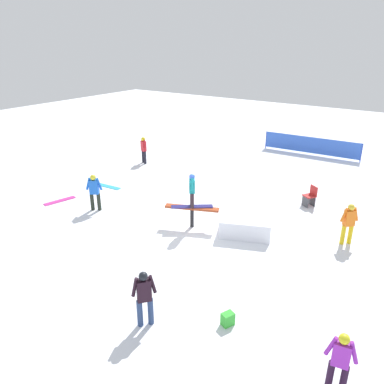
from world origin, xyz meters
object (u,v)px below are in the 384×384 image
object	(u,v)px
backpack_on_snow	(228,319)
bystander_black	(144,296)
bystander_blue	(94,190)
folding_chair	(310,197)
rail_feature	(192,210)
bystander_purple	(340,359)
bystander_orange	(349,222)
loose_snowboard_cyan	(107,186)
loose_snowboard_magenta	(60,201)
main_rider_on_rail	(192,191)
bystander_red	(144,149)

from	to	relation	value
backpack_on_snow	bystander_black	bearing A→B (deg)	-32.92
bystander_black	bystander_blue	bearing A→B (deg)	96.86
bystander_black	folding_chair	world-z (taller)	bystander_black
rail_feature	backpack_on_snow	bearing A→B (deg)	111.76
bystander_blue	folding_chair	size ratio (longest dim) A/B	1.77
bystander_blue	bystander_purple	bearing A→B (deg)	131.73
bystander_orange	loose_snowboard_cyan	bearing A→B (deg)	-39.40
rail_feature	bystander_purple	distance (m)	7.71
rail_feature	bystander_purple	size ratio (longest dim) A/B	1.40
loose_snowboard_cyan	loose_snowboard_magenta	bearing A→B (deg)	75.70
folding_chair	rail_feature	bearing A→B (deg)	-90.47
bystander_blue	main_rider_on_rail	bearing A→B (deg)	162.46
bystander_blue	loose_snowboard_cyan	xyz separation A→B (m)	(1.59, -2.15, -0.86)
bystander_orange	loose_snowboard_cyan	distance (m)	10.94
folding_chair	bystander_purple	bearing A→B (deg)	-34.61
loose_snowboard_cyan	folding_chair	size ratio (longest dim) A/B	1.70
loose_snowboard_cyan	main_rider_on_rail	bearing A→B (deg)	164.65
bystander_purple	loose_snowboard_cyan	xyz separation A→B (m)	(12.16, -5.41, -0.79)
main_rider_on_rail	bystander_orange	distance (m)	5.53
rail_feature	bystander_orange	size ratio (longest dim) A/B	1.33
bystander_blue	loose_snowboard_cyan	bearing A→B (deg)	-84.73
bystander_purple	loose_snowboard_cyan	world-z (taller)	bystander_purple
rail_feature	main_rider_on_rail	bearing A→B (deg)	0.00
bystander_orange	loose_snowboard_magenta	size ratio (longest dim) A/B	1.08
bystander_orange	bystander_black	distance (m)	7.64
main_rider_on_rail	bystander_blue	bearing A→B (deg)	-22.83
bystander_black	folding_chair	distance (m)	9.49
bystander_purple	loose_snowboard_cyan	distance (m)	13.33
bystander_orange	backpack_on_snow	bearing A→B (deg)	32.42
loose_snowboard_cyan	backpack_on_snow	bearing A→B (deg)	147.99
rail_feature	bystander_orange	world-z (taller)	bystander_orange
main_rider_on_rail	loose_snowboard_magenta	bearing A→B (deg)	-24.71
bystander_red	backpack_on_snow	world-z (taller)	bystander_red
bystander_orange	backpack_on_snow	world-z (taller)	bystander_orange
loose_snowboard_magenta	loose_snowboard_cyan	xyz separation A→B (m)	(-0.44, -2.43, 0.00)
bystander_blue	loose_snowboard_magenta	distance (m)	2.22
bystander_red	bystander_purple	bearing A→B (deg)	170.95
bystander_orange	folding_chair	size ratio (longest dim) A/B	1.70
rail_feature	folding_chair	bearing A→B (deg)	-146.74
rail_feature	bystander_red	xyz separation A→B (m)	(6.69, -4.97, 0.17)
bystander_purple	backpack_on_snow	distance (m)	2.82
bystander_blue	bystander_purple	distance (m)	11.06
bystander_purple	bystander_orange	bearing A→B (deg)	-88.01
bystander_black	loose_snowboard_cyan	world-z (taller)	bystander_black
bystander_blue	bystander_orange	bearing A→B (deg)	166.61
bystander_purple	bystander_red	bearing A→B (deg)	-44.78
bystander_red	loose_snowboard_magenta	xyz separation A→B (m)	(-0.52, 6.25, -0.84)
bystander_purple	loose_snowboard_cyan	bearing A→B (deg)	-33.62
loose_snowboard_cyan	folding_chair	bearing A→B (deg)	-163.65
bystander_orange	bystander_purple	world-z (taller)	bystander_orange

